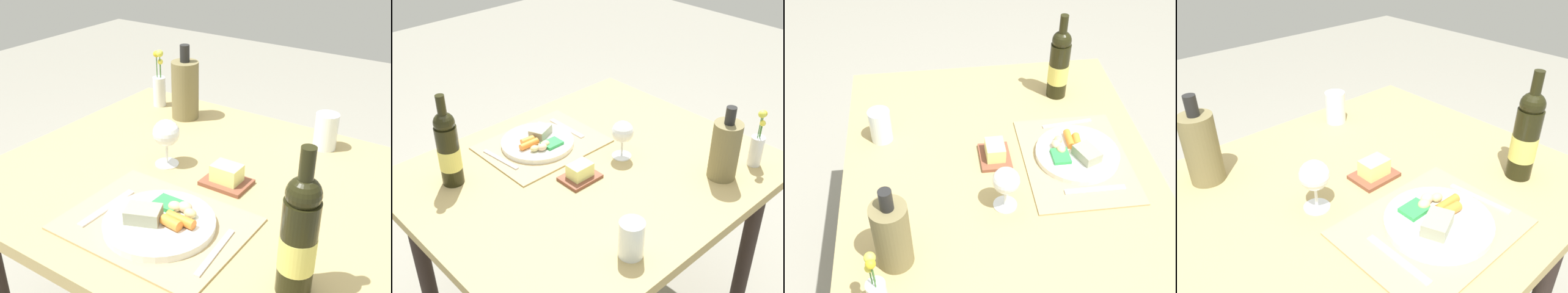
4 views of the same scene
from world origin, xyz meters
TOP-DOWN VIEW (x-y plane):
  - dining_table at (0.00, 0.00)m, footprint 1.23×1.01m
  - placemat at (0.02, -0.25)m, footprint 0.44×0.34m
  - dinner_plate at (0.03, -0.25)m, footprint 0.27×0.27m
  - fork at (-0.13, -0.27)m, footprint 0.02×0.19m
  - knife at (0.20, -0.26)m, footprint 0.03×0.18m
  - wine_glass at (-0.15, 0.01)m, footprint 0.08×0.08m
  - wine_bottle at (0.39, -0.27)m, footprint 0.07×0.07m
  - water_tumbler at (0.21, 0.38)m, footprint 0.07×0.07m
  - cooler_bottle at (-0.31, 0.34)m, footprint 0.10×0.10m
  - butter_dish at (0.06, 0.01)m, footprint 0.13×0.10m
  - flower_vase at (-0.46, 0.38)m, footprint 0.05×0.05m

SIDE VIEW (x-z plane):
  - dining_table at x=0.00m, z-range 0.29..1.04m
  - placemat at x=0.02m, z-range 0.76..0.76m
  - fork at x=-0.13m, z-range 0.76..0.77m
  - knife at x=0.20m, z-range 0.76..0.77m
  - dinner_plate at x=0.03m, z-range 0.75..0.80m
  - butter_dish at x=0.06m, z-range 0.75..0.81m
  - water_tumbler at x=0.21m, z-range 0.75..0.87m
  - flower_vase at x=-0.46m, z-range 0.72..0.95m
  - wine_glass at x=-0.15m, z-range 0.79..0.93m
  - cooler_bottle at x=-0.31m, z-range 0.73..1.00m
  - wine_bottle at x=0.39m, z-range 0.73..1.06m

